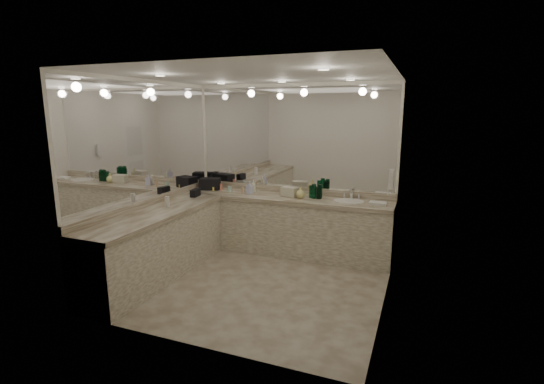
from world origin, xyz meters
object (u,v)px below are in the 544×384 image
at_px(sink, 349,202).
at_px(soap_bottle_b, 250,187).
at_px(cream_cosmetic_case, 289,192).
at_px(soap_bottle_c, 300,192).
at_px(hand_towel, 378,203).
at_px(soap_bottle_a, 253,186).
at_px(black_toiletry_bag, 210,184).
at_px(wall_phone, 391,179).

xyz_separation_m(sink, soap_bottle_b, (-1.56, -0.02, 0.11)).
bearing_deg(sink, cream_cosmetic_case, 179.46).
bearing_deg(soap_bottle_b, soap_bottle_c, -1.01).
xyz_separation_m(sink, cream_cosmetic_case, (-0.91, 0.01, 0.07)).
relative_size(sink, soap_bottle_c, 2.55).
relative_size(hand_towel, soap_bottle_a, 1.14).
bearing_deg(black_toiletry_bag, wall_phone, -10.40).
distance_m(cream_cosmetic_case, soap_bottle_c, 0.20).
bearing_deg(cream_cosmetic_case, hand_towel, 8.13).
height_order(black_toiletry_bag, cream_cosmetic_case, black_toiletry_bag).
bearing_deg(soap_bottle_c, black_toiletry_bag, 177.32).
bearing_deg(cream_cosmetic_case, soap_bottle_b, -166.19).
bearing_deg(soap_bottle_a, soap_bottle_b, -96.55).
height_order(sink, black_toiletry_bag, black_toiletry_bag).
relative_size(sink, soap_bottle_a, 2.16).
height_order(hand_towel, soap_bottle_a, soap_bottle_a).
xyz_separation_m(hand_towel, soap_bottle_a, (-1.96, 0.15, 0.08)).
distance_m(black_toiletry_bag, hand_towel, 2.73).
bearing_deg(soap_bottle_b, black_toiletry_bag, 175.44).
bearing_deg(hand_towel, soap_bottle_c, 179.13).
relative_size(hand_towel, soap_bottle_c, 1.34).
xyz_separation_m(cream_cosmetic_case, hand_towel, (1.32, -0.06, -0.05)).
height_order(soap_bottle_b, soap_bottle_c, soap_bottle_b).
bearing_deg(soap_bottle_a, wall_phone, -15.39).
bearing_deg(hand_towel, wall_phone, -66.55).
xyz_separation_m(cream_cosmetic_case, soap_bottle_b, (-0.65, -0.03, 0.03)).
xyz_separation_m(sink, black_toiletry_bag, (-2.31, 0.04, 0.10)).
distance_m(soap_bottle_b, soap_bottle_c, 0.84).
relative_size(cream_cosmetic_case, hand_towel, 1.03).
height_order(cream_cosmetic_case, soap_bottle_a, soap_bottle_a).
distance_m(sink, soap_bottle_c, 0.73).
xyz_separation_m(wall_phone, soap_bottle_a, (-2.16, 0.59, -0.35)).
height_order(wall_phone, soap_bottle_c, wall_phone).
relative_size(hand_towel, soap_bottle_b, 1.14).
bearing_deg(soap_bottle_a, sink, -3.44).
bearing_deg(soap_bottle_b, sink, 0.88).
bearing_deg(hand_towel, sink, 172.22).
distance_m(wall_phone, black_toiletry_bag, 2.99).
height_order(soap_bottle_a, soap_bottle_b, same).
height_order(black_toiletry_bag, hand_towel, black_toiletry_bag).
xyz_separation_m(wall_phone, soap_bottle_b, (-2.17, 0.48, -0.35)).
distance_m(black_toiletry_bag, soap_bottle_a, 0.77).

